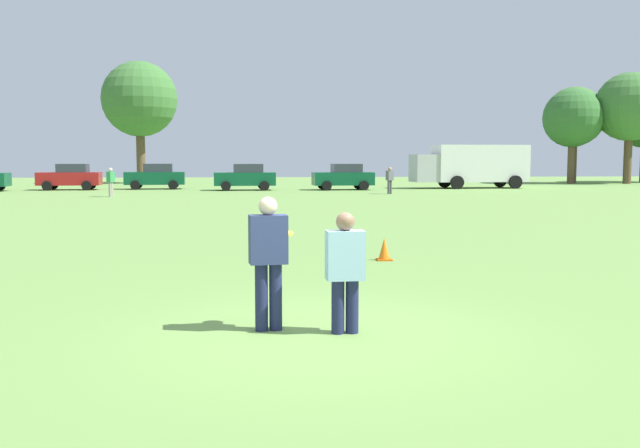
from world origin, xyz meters
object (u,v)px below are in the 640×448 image
Objects in this scene: parked_car_near_right at (245,177)px; player_defender at (345,266)px; traffic_cone at (384,250)px; parked_car_mid_right at (156,176)px; parked_car_far_right at (344,177)px; player_thrower at (268,255)px; bystander_sideline_watcher at (390,179)px; frisbee at (283,234)px; bystander_far_jogger at (111,180)px; parked_car_center at (70,177)px; box_truck at (472,164)px.

player_defender is at bearing -86.99° from parked_car_near_right.
parked_car_mid_right is at bearing 105.62° from traffic_cone.
parked_car_far_right is (3.16, 33.92, 0.69)m from traffic_cone.
parked_car_far_right is (5.69, 39.86, -0.03)m from player_thrower.
parked_car_near_right is at bearing 91.67° from player_thrower.
frisbee is at bearing -102.82° from bystander_sideline_watcher.
parked_car_near_right is at bearing -20.28° from parked_car_mid_right.
player_defender is 33.60m from bystander_far_jogger.
parked_car_center and parked_car_mid_right have the same top height.
box_truck is (16.59, 1.98, 0.83)m from parked_car_near_right.
parked_car_center reaches higher than traffic_cone.
parked_car_mid_right is at bearing 169.97° from parked_car_far_right.
parked_car_mid_right is 1.00× the size of parked_car_far_right.
frisbee is (0.19, 0.22, 0.25)m from player_thrower.
parked_car_mid_right reaches higher than player_thrower.
parked_car_center is at bearing 108.24° from frisbee.
parked_car_far_right reaches higher than bystander_sideline_watcher.
parked_car_center and parked_car_near_right have the same top height.
player_defender is 5.58× the size of frisbee.
box_truck is at bearing 69.74° from player_thrower.
player_thrower is 43.49m from parked_car_center.
bystander_far_jogger is (-8.63, 31.98, -0.02)m from player_thrower.
parked_car_near_right is (6.44, -2.38, 0.00)m from parked_car_mid_right.
frisbee is 42.71m from parked_car_mid_right.
box_truck reaches higher than bystander_sideline_watcher.
frisbee is at bearing 149.21° from player_defender.
parked_car_mid_right reaches higher than bystander_sideline_watcher.
traffic_cone is at bearing -66.78° from bystander_far_jogger.
player_defender is 0.35× the size of parked_car_mid_right.
traffic_cone is 37.67m from parked_car_mid_right.
bystander_far_jogger is at bearing 106.56° from player_defender.
player_defender is 0.91× the size of bystander_far_jogger.
parked_car_near_right is (12.21, -1.55, 0.00)m from parked_car_center.
player_thrower is 3.54× the size of traffic_cone.
frisbee is 40.02m from parked_car_far_right.
parked_car_center is 1.00× the size of parked_car_far_right.
player_defender is 40.12m from parked_car_near_right.
traffic_cone is 34.10m from parked_car_near_right.
player_thrower is at bearing -110.26° from box_truck.
frisbee is 0.06× the size of parked_car_center.
traffic_cone is at bearing -95.32° from parked_car_far_right.
parked_car_mid_right is 6.87m from parked_car_near_right.
player_defender is 3.16× the size of traffic_cone.
parked_car_center is (-13.57, 41.16, -0.28)m from frisbee.
player_thrower reaches higher than bystander_far_jogger.
box_truck is (15.43, 41.81, 0.79)m from player_thrower.
box_truck is at bearing 11.30° from parked_car_far_right.
parked_car_near_right is (-1.35, 39.61, -0.28)m from frisbee.
player_thrower is 0.98m from player_defender.
parked_car_far_right is 2.60× the size of bystander_far_jogger.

